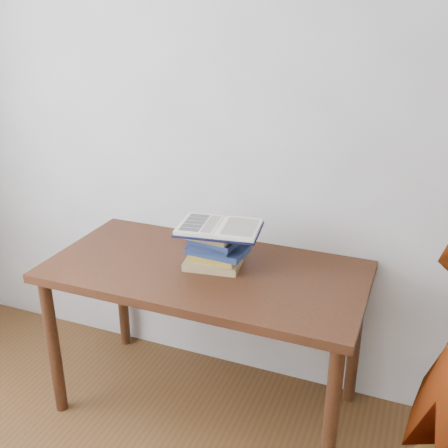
% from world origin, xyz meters
% --- Properties ---
extents(desk, '(1.47, 0.74, 0.79)m').
position_xyz_m(desk, '(-0.01, 1.38, 0.69)').
color(desk, '#452411').
rests_on(desk, ground).
extents(book_stack, '(0.29, 0.22, 0.18)m').
position_xyz_m(book_stack, '(0.03, 1.42, 0.87)').
color(book_stack, olive).
rests_on(book_stack, desk).
extents(open_book, '(0.40, 0.31, 0.03)m').
position_xyz_m(open_book, '(0.05, 1.42, 0.98)').
color(open_book, black).
rests_on(open_book, book_stack).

